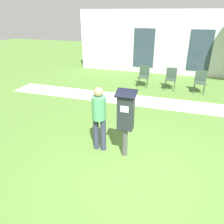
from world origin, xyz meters
The scene contains 8 objects.
ground_plane centered at (0.00, 0.00, 0.00)m, with size 40.00×40.00×0.00m, color #517A33.
sidewalk centered at (0.00, 4.03, 0.01)m, with size 12.00×1.10×0.02m.
building_facade centered at (0.00, 8.41, 1.60)m, with size 10.00×0.26×3.20m.
parking_meter centered at (-0.36, 0.56, 1.02)m, with size 0.44×0.31×1.59m.
person_standing centered at (-1.00, 0.61, 0.93)m, with size 0.32×0.32×1.58m.
outdoor_chair_left centered at (-0.91, 5.92, 0.53)m, with size 0.44×0.44×0.90m.
outdoor_chair_middle centered at (0.27, 5.88, 0.53)m, with size 0.44×0.44×0.90m.
outdoor_chair_right centered at (1.44, 5.76, 0.53)m, with size 0.44×0.44×0.90m.
Camera 1 is at (0.67, -3.58, 3.06)m, focal length 35.00 mm.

